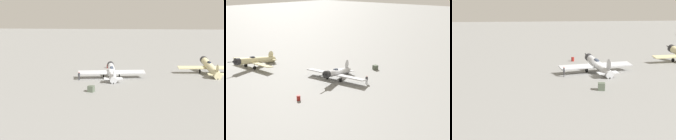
# 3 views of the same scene
# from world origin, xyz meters

# --- Properties ---
(ground_plane) EXTENTS (400.00, 400.00, 0.00)m
(ground_plane) POSITION_xyz_m (0.00, 0.00, 0.00)
(ground_plane) COLOR gray
(airplane_foreground) EXTENTS (10.87, 13.09, 3.18)m
(airplane_foreground) POSITION_xyz_m (-0.50, -0.08, 1.40)
(airplane_foreground) COLOR #B7BABF
(airplane_foreground) RESTS_ON ground_plane
(ground_crew_mechanic) EXTENTS (0.61, 0.31, 1.59)m
(ground_crew_mechanic) POSITION_xyz_m (1.43, -6.09, 0.96)
(ground_crew_mechanic) COLOR #2D2D33
(ground_crew_mechanic) RESTS_ON ground_plane
(equipment_crate) EXTENTS (1.15, 1.14, 0.99)m
(equipment_crate) POSITION_xyz_m (9.96, -2.36, 0.50)
(equipment_crate) COLOR #4C5647
(equipment_crate) RESTS_ON ground_plane
(fuel_drum) EXTENTS (0.65, 0.65, 0.85)m
(fuel_drum) POSITION_xyz_m (-12.22, -2.15, 0.43)
(fuel_drum) COLOR maroon
(fuel_drum) RESTS_ON ground_plane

